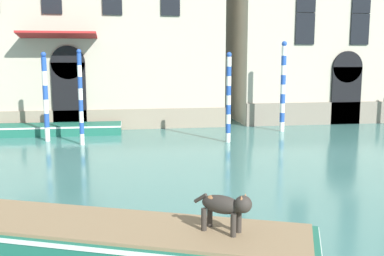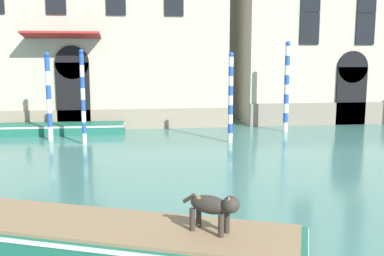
{
  "view_description": "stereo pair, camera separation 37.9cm",
  "coord_description": "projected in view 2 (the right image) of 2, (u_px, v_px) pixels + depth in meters",
  "views": [
    {
      "loc": [
        3.66,
        -0.75,
        3.69
      ],
      "look_at": [
        6.17,
        14.92,
        1.2
      ],
      "focal_mm": 42.0,
      "sensor_mm": 36.0,
      "label": 1
    },
    {
      "loc": [
        4.03,
        -0.8,
        3.69
      ],
      "look_at": [
        6.17,
        14.92,
        1.2
      ],
      "focal_mm": 42.0,
      "sensor_mm": 36.0,
      "label": 2
    }
  ],
  "objects": [
    {
      "name": "mooring_pole_1",
      "position": [
        49.0,
        96.0,
        19.93
      ],
      "size": [
        0.23,
        0.23,
        3.95
      ],
      "color": "white",
      "rests_on": "ground_plane"
    },
    {
      "name": "boat_moored_near_palazzo",
      "position": [
        61.0,
        129.0,
        21.98
      ],
      "size": [
        6.17,
        1.68,
        0.49
      ],
      "rotation": [
        0.0,
        0.0,
        -0.02
      ],
      "color": "#1E6651",
      "rests_on": "ground_plane"
    },
    {
      "name": "mooring_pole_0",
      "position": [
        287.0,
        87.0,
        22.32
      ],
      "size": [
        0.26,
        0.26,
        4.5
      ],
      "color": "white",
      "rests_on": "ground_plane"
    },
    {
      "name": "palazzo_right",
      "position": [
        365.0,
        14.0,
        27.38
      ],
      "size": [
        15.86,
        6.13,
        12.67
      ],
      "color": "#BCB29E",
      "rests_on": "ground_plane"
    },
    {
      "name": "mooring_pole_4",
      "position": [
        83.0,
        97.0,
        18.99
      ],
      "size": [
        0.19,
        0.19,
        4.05
      ],
      "color": "white",
      "rests_on": "ground_plane"
    },
    {
      "name": "mooring_pole_2",
      "position": [
        231.0,
        97.0,
        19.48
      ],
      "size": [
        0.22,
        0.22,
        3.93
      ],
      "color": "white",
      "rests_on": "ground_plane"
    },
    {
      "name": "dog_on_deck",
      "position": [
        214.0,
        206.0,
        7.64
      ],
      "size": [
        0.9,
        0.77,
        0.72
      ],
      "rotation": [
        0.0,
        0.0,
        -0.68
      ],
      "color": "#332D28",
      "rests_on": "boat_foreground"
    },
    {
      "name": "boat_foreground",
      "position": [
        95.0,
        240.0,
        8.25
      ],
      "size": [
        7.7,
        4.51,
        0.72
      ],
      "rotation": [
        0.0,
        0.0,
        -0.39
      ],
      "color": "#1E6651",
      "rests_on": "ground_plane"
    }
  ]
}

